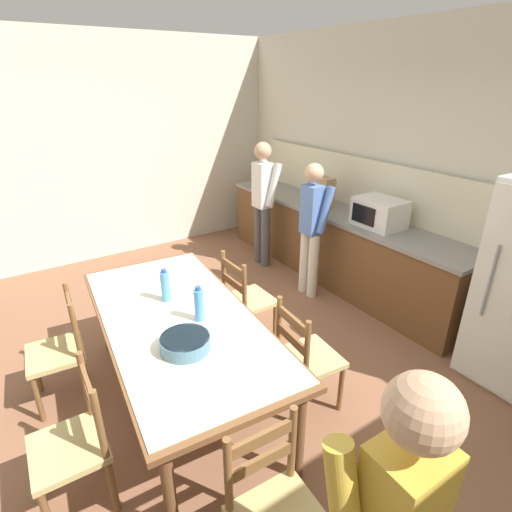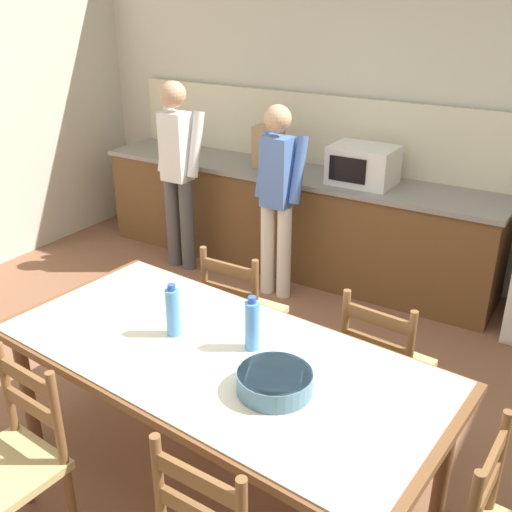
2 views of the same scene
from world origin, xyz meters
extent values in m
plane|color=brown|center=(0.00, 0.00, 0.00)|extent=(8.32, 8.32, 0.00)
cube|color=beige|center=(0.00, 2.66, 1.45)|extent=(6.52, 0.12, 2.90)
cube|color=beige|center=(-3.26, 0.00, 1.45)|extent=(0.12, 5.20, 2.90)
cube|color=brown|center=(-0.95, 2.23, 0.42)|extent=(3.59, 0.62, 0.84)
cube|color=gray|center=(-0.95, 2.23, 0.86)|extent=(3.63, 0.66, 0.04)
cube|color=#B7BCC1|center=(-1.76, 2.23, 0.87)|extent=(0.52, 0.38, 0.02)
cube|color=beige|center=(-0.95, 2.54, 1.18)|extent=(3.59, 0.03, 0.60)
cylinder|color=#A5AAB2|center=(1.11, 1.83, 0.94)|extent=(0.02, 0.02, 0.60)
cube|color=white|center=(-0.29, 2.21, 1.03)|extent=(0.50, 0.38, 0.30)
cube|color=black|center=(-0.34, 2.01, 1.03)|extent=(0.30, 0.01, 0.19)
cube|color=tan|center=(-1.16, 2.20, 1.06)|extent=(0.24, 0.16, 0.36)
cylinder|color=brown|center=(-0.99, -0.57, 0.36)|extent=(0.07, 0.07, 0.72)
cylinder|color=brown|center=(0.96, -0.74, 0.36)|extent=(0.07, 0.07, 0.72)
cylinder|color=brown|center=(-0.92, 0.24, 0.36)|extent=(0.07, 0.07, 0.72)
cylinder|color=brown|center=(1.03, 0.07, 0.36)|extent=(0.07, 0.07, 0.72)
cube|color=brown|center=(0.02, -0.25, 0.74)|extent=(2.24, 1.19, 0.04)
cube|color=beige|center=(0.02, -0.25, 0.77)|extent=(2.15, 1.15, 0.01)
cylinder|color=#4C8ED6|center=(-0.25, -0.23, 0.89)|extent=(0.07, 0.07, 0.24)
cylinder|color=#2D51B2|center=(-0.25, -0.23, 1.03)|extent=(0.04, 0.04, 0.03)
cylinder|color=#4C8ED6|center=(0.14, -0.13, 0.89)|extent=(0.07, 0.07, 0.24)
cylinder|color=#2D51B2|center=(0.14, -0.13, 1.03)|extent=(0.04, 0.04, 0.03)
cylinder|color=slate|center=(0.39, -0.36, 0.82)|extent=(0.32, 0.32, 0.09)
cylinder|color=slate|center=(0.39, -0.36, 0.85)|extent=(0.31, 0.31, 0.02)
cylinder|color=brown|center=(0.25, -1.29, 0.21)|extent=(0.04, 0.04, 0.41)
cylinder|color=brown|center=(0.26, -0.95, 0.21)|extent=(0.04, 0.04, 0.41)
cylinder|color=brown|center=(0.62, -0.96, 0.21)|extent=(0.04, 0.04, 0.41)
cube|color=tan|center=(0.43, -1.13, 0.43)|extent=(0.43, 0.41, 0.04)
cylinder|color=brown|center=(0.26, -0.95, 0.68)|extent=(0.04, 0.04, 0.46)
cylinder|color=brown|center=(0.62, -0.96, 0.68)|extent=(0.04, 0.04, 0.46)
cube|color=brown|center=(0.44, -0.96, 0.81)|extent=(0.36, 0.03, 0.07)
cube|color=brown|center=(0.44, -0.96, 0.66)|extent=(0.36, 0.03, 0.07)
cylinder|color=brown|center=(-0.21, 0.80, 0.21)|extent=(0.04, 0.04, 0.41)
cylinder|color=brown|center=(-0.57, 0.79, 0.21)|extent=(0.04, 0.04, 0.41)
cylinder|color=brown|center=(-0.21, 0.46, 0.21)|extent=(0.04, 0.04, 0.41)
cylinder|color=brown|center=(-0.57, 0.45, 0.21)|extent=(0.04, 0.04, 0.41)
cube|color=tan|center=(-0.39, 0.62, 0.43)|extent=(0.42, 0.40, 0.04)
cylinder|color=brown|center=(-0.21, 0.46, 0.68)|extent=(0.04, 0.04, 0.46)
cylinder|color=brown|center=(-0.57, 0.45, 0.68)|extent=(0.04, 0.04, 0.46)
cube|color=brown|center=(-0.39, 0.45, 0.81)|extent=(0.36, 0.03, 0.07)
cube|color=brown|center=(-0.39, 0.45, 0.66)|extent=(0.36, 0.03, 0.07)
cylinder|color=brown|center=(1.26, -0.18, 0.21)|extent=(0.04, 0.04, 0.41)
cylinder|color=brown|center=(1.25, -0.54, 0.68)|extent=(0.04, 0.04, 0.46)
cylinder|color=brown|center=(1.26, -0.18, 0.68)|extent=(0.04, 0.04, 0.46)
cube|color=brown|center=(1.26, -0.36, 0.81)|extent=(0.04, 0.36, 0.07)
cube|color=brown|center=(1.26, -0.36, 0.66)|extent=(0.04, 0.36, 0.07)
cylinder|color=brown|center=(0.77, 0.69, 0.21)|extent=(0.04, 0.04, 0.41)
cylinder|color=brown|center=(0.41, 0.73, 0.21)|extent=(0.04, 0.04, 0.41)
cylinder|color=brown|center=(0.74, 0.36, 0.21)|extent=(0.04, 0.04, 0.41)
cylinder|color=brown|center=(0.38, 0.39, 0.21)|extent=(0.04, 0.04, 0.41)
cube|color=tan|center=(0.58, 0.54, 0.43)|extent=(0.45, 0.44, 0.04)
cylinder|color=brown|center=(0.74, 0.36, 0.68)|extent=(0.04, 0.04, 0.46)
cylinder|color=brown|center=(0.38, 0.39, 0.68)|extent=(0.04, 0.04, 0.46)
cube|color=brown|center=(0.56, 0.37, 0.81)|extent=(0.36, 0.06, 0.07)
cube|color=brown|center=(0.56, 0.37, 0.66)|extent=(0.36, 0.06, 0.07)
cylinder|color=brown|center=(-0.73, -1.20, 0.21)|extent=(0.04, 0.04, 0.41)
cylinder|color=brown|center=(-0.37, -1.23, 0.21)|extent=(0.04, 0.04, 0.41)
cylinder|color=brown|center=(-0.70, -0.86, 0.21)|extent=(0.04, 0.04, 0.41)
cylinder|color=brown|center=(-0.34, -0.89, 0.21)|extent=(0.04, 0.04, 0.41)
cube|color=tan|center=(-0.53, -1.04, 0.43)|extent=(0.45, 0.43, 0.04)
cylinder|color=brown|center=(-0.70, -0.86, 0.68)|extent=(0.04, 0.04, 0.46)
cylinder|color=brown|center=(-0.34, -0.89, 0.68)|extent=(0.04, 0.04, 0.46)
cube|color=brown|center=(-0.52, -0.88, 0.81)|extent=(0.36, 0.05, 0.07)
cube|color=brown|center=(-0.52, -0.88, 0.66)|extent=(0.36, 0.05, 0.07)
cylinder|color=#4C4C4C|center=(-1.84, 1.70, 0.40)|extent=(0.12, 0.12, 0.81)
cylinder|color=#4C4C4C|center=(-1.68, 1.70, 0.40)|extent=(0.12, 0.12, 0.81)
cube|color=white|center=(-1.76, 1.70, 1.10)|extent=(0.23, 0.19, 0.57)
sphere|color=tan|center=(-1.76, 1.70, 1.52)|extent=(0.22, 0.22, 0.22)
cylinder|color=white|center=(-1.92, 1.77, 1.12)|extent=(0.09, 0.22, 0.55)
cylinder|color=white|center=(-1.60, 1.77, 1.12)|extent=(0.09, 0.22, 0.55)
cylinder|color=silver|center=(-0.85, 1.68, 0.38)|extent=(0.11, 0.11, 0.76)
cylinder|color=silver|center=(-0.70, 1.68, 0.38)|extent=(0.11, 0.11, 0.76)
cube|color=#5175BC|center=(-0.77, 1.68, 1.03)|extent=(0.21, 0.17, 0.54)
sphere|color=tan|center=(-0.77, 1.68, 1.44)|extent=(0.20, 0.20, 0.20)
cylinder|color=#5175BC|center=(-0.92, 1.74, 1.06)|extent=(0.09, 0.21, 0.51)
cylinder|color=#5175BC|center=(-0.62, 1.74, 1.06)|extent=(0.09, 0.21, 0.51)
sphere|color=tan|center=(1.95, -0.33, 1.54)|extent=(0.22, 0.22, 0.22)
cylinder|color=gold|center=(1.89, -0.16, 1.14)|extent=(0.22, 0.10, 0.55)
camera|label=1|loc=(2.36, -1.13, 2.35)|focal=28.00mm
camera|label=2|loc=(1.40, -2.14, 2.31)|focal=42.00mm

